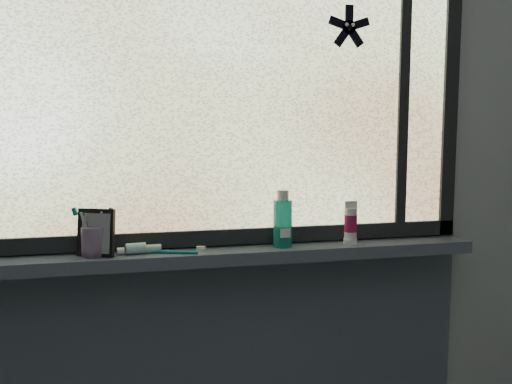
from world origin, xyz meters
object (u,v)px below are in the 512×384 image
at_px(toothbrush_cup, 93,242).
at_px(cream_tube, 351,221).
at_px(mouthwash_bottle, 283,219).
at_px(vanity_mirror, 96,233).

xyz_separation_m(toothbrush_cup, cream_tube, (0.81, -0.01, 0.03)).
height_order(mouthwash_bottle, cream_tube, mouthwash_bottle).
relative_size(toothbrush_cup, cream_tube, 0.86).
height_order(toothbrush_cup, cream_tube, cream_tube).
bearing_deg(vanity_mirror, cream_tube, 23.48).
height_order(vanity_mirror, mouthwash_bottle, mouthwash_bottle).
height_order(vanity_mirror, cream_tube, vanity_mirror).
relative_size(vanity_mirror, cream_tube, 1.39).
bearing_deg(cream_tube, mouthwash_bottle, 176.74).
xyz_separation_m(mouthwash_bottle, cream_tube, (0.23, -0.01, -0.02)).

